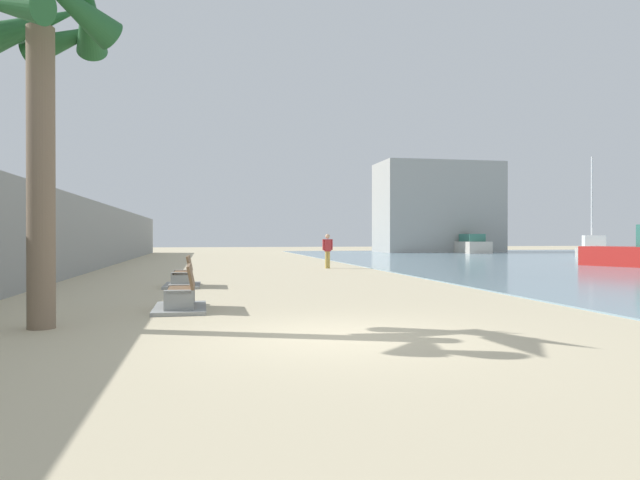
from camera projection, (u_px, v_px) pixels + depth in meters
ground_plane at (250, 271)px, 26.94m from camera, size 120.00×120.00×0.00m
seawall at (79, 236)px, 25.47m from camera, size 0.80×64.00×3.26m
palm_tree at (42, 54)px, 10.06m from camera, size 2.85×2.92×6.31m
bench_near at (182, 299)px, 12.62m from camera, size 1.11×2.10×0.98m
bench_far at (183, 279)px, 18.46m from camera, size 1.13×2.12×0.98m
person_walking at (328, 248)px, 28.95m from camera, size 0.53×0.23×1.72m
boat_nearest at (592, 250)px, 41.22m from camera, size 5.28×6.95×7.30m
boat_mid_bay at (469, 246)px, 55.04m from camera, size 2.29×5.40×1.78m
harbor_building at (438, 208)px, 58.44m from camera, size 12.00×6.00×8.96m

